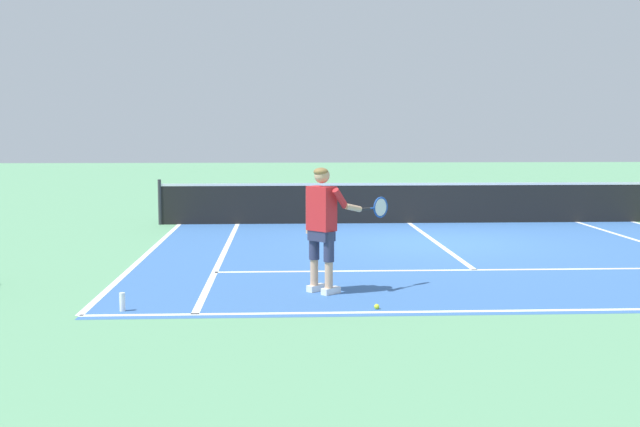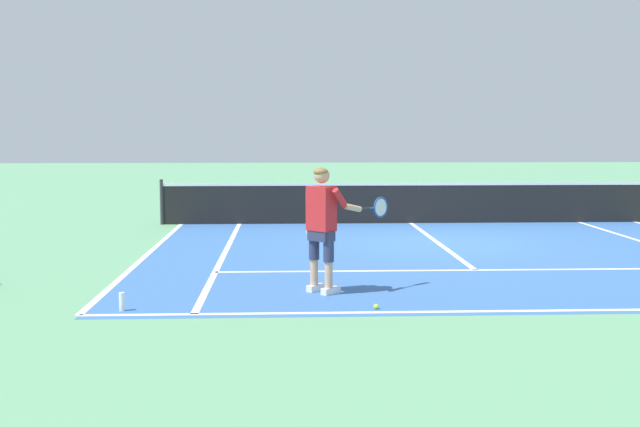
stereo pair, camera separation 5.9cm
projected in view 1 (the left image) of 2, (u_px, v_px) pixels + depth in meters
ground_plane at (436, 242)px, 15.49m from camera, size 80.00×80.00×0.00m
court_inner_surface at (450, 253)px, 14.16m from camera, size 10.98×9.63×0.00m
line_baseline at (531, 310)px, 9.58m from camera, size 10.98×0.10×0.01m
line_service at (475, 270)px, 12.39m from camera, size 8.23×0.10×0.01m
line_centre_service at (435, 242)px, 15.57m from camera, size 0.10×6.40×0.01m
line_singles_left at (223, 254)px, 13.96m from camera, size 0.10×9.23×0.01m
line_doubles_left at (146, 255)px, 13.90m from camera, size 0.10×9.23×0.01m
tennis_net at (409, 202)px, 18.70m from camera, size 11.96×0.08×1.07m
tennis_player at (323, 221)px, 10.55m from camera, size 1.17×0.71×1.71m
tennis_ball_near_feet at (377, 307)px, 9.66m from camera, size 0.07×0.07×0.07m
water_bottle at (122, 302)px, 9.55m from camera, size 0.07×0.07×0.23m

